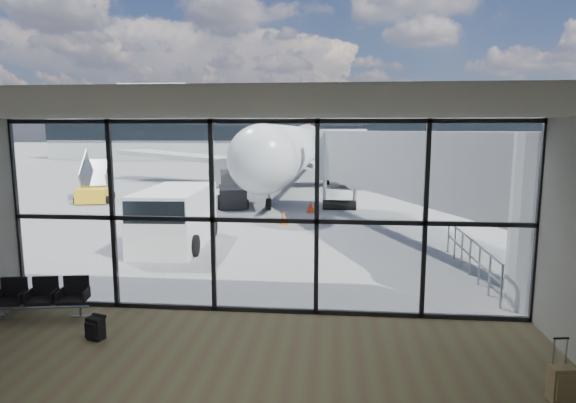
% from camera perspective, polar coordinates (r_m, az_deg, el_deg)
% --- Properties ---
extents(ground, '(220.00, 220.00, 0.00)m').
position_cam_1_polar(ground, '(50.90, 3.67, 3.65)').
color(ground, slate).
rests_on(ground, ground).
extents(lounge_shell, '(12.02, 8.01, 4.51)m').
position_cam_1_polar(lounge_shell, '(6.31, -9.19, -6.26)').
color(lounge_shell, brown).
rests_on(lounge_shell, ground).
extents(glass_curtain_wall, '(12.10, 0.12, 4.50)m').
position_cam_1_polar(glass_curtain_wall, '(11.00, -2.85, -2.01)').
color(glass_curtain_wall, white).
rests_on(glass_curtain_wall, ground).
extents(jet_bridge, '(8.00, 16.50, 4.33)m').
position_cam_1_polar(jet_bridge, '(18.14, 16.04, 3.44)').
color(jet_bridge, '#9A9C9F').
rests_on(jet_bridge, ground).
extents(apron_railing, '(0.06, 5.46, 1.11)m').
position_cam_1_polar(apron_railing, '(15.17, 20.79, -5.53)').
color(apron_railing, gray).
rests_on(apron_railing, ground).
extents(far_terminal, '(80.00, 12.20, 11.00)m').
position_cam_1_polar(far_terminal, '(72.70, 3.79, 8.40)').
color(far_terminal, '#A3A39F').
rests_on(far_terminal, ground).
extents(tree_0, '(4.95, 4.95, 7.12)m').
position_cam_1_polar(tree_0, '(94.91, -24.18, 7.95)').
color(tree_0, '#382619').
rests_on(tree_0, ground).
extents(tree_1, '(5.61, 5.61, 8.07)m').
position_cam_1_polar(tree_1, '(92.12, -20.92, 8.53)').
color(tree_1, '#382619').
rests_on(tree_1, ground).
extents(tree_2, '(6.27, 6.27, 9.03)m').
position_cam_1_polar(tree_2, '(89.65, -17.46, 9.11)').
color(tree_2, '#382619').
rests_on(tree_2, ground).
extents(tree_3, '(4.95, 4.95, 7.12)m').
position_cam_1_polar(tree_3, '(87.50, -13.76, 8.46)').
color(tree_3, '#382619').
rests_on(tree_3, ground).
extents(tree_4, '(5.61, 5.61, 8.07)m').
position_cam_1_polar(tree_4, '(85.73, -9.94, 9.00)').
color(tree_4, '#382619').
rests_on(tree_4, ground).
extents(tree_5, '(6.27, 6.27, 9.03)m').
position_cam_1_polar(tree_5, '(84.36, -5.96, 9.51)').
color(tree_5, '#382619').
rests_on(tree_5, ground).
extents(seating_row, '(2.02, 0.90, 0.90)m').
position_cam_1_polar(seating_row, '(12.55, -26.97, -9.85)').
color(seating_row, gray).
rests_on(seating_row, ground).
extents(backpack, '(0.40, 0.39, 0.51)m').
position_cam_1_polar(backpack, '(10.86, -21.88, -13.76)').
color(backpack, black).
rests_on(backpack, ground).
extents(suitcase, '(0.40, 0.32, 1.02)m').
position_cam_1_polar(suitcase, '(9.13, 29.72, -18.25)').
color(suitcase, olive).
rests_on(suitcase, ground).
extents(airliner, '(30.43, 35.21, 9.07)m').
position_cam_1_polar(airliner, '(38.87, 0.78, 6.27)').
color(airliner, silver).
rests_on(airliner, ground).
extents(service_van, '(2.58, 4.97, 2.12)m').
position_cam_1_polar(service_van, '(18.16, -13.31, -1.79)').
color(service_van, white).
rests_on(service_van, ground).
extents(belt_loader, '(2.34, 4.32, 1.89)m').
position_cam_1_polar(belt_loader, '(27.31, -6.60, 0.80)').
color(belt_loader, black).
rests_on(belt_loader, ground).
extents(mobile_stairs, '(2.48, 3.76, 2.44)m').
position_cam_1_polar(mobile_stairs, '(31.10, -21.87, 1.09)').
color(mobile_stairs, yellow).
rests_on(mobile_stairs, ground).
extents(traffic_cone_b, '(0.41, 0.41, 0.58)m').
position_cam_1_polar(traffic_cone_b, '(21.87, -0.51, -2.00)').
color(traffic_cone_b, '#DE600B').
rests_on(traffic_cone_b, ground).
extents(traffic_cone_c, '(0.44, 0.44, 0.63)m').
position_cam_1_polar(traffic_cone_c, '(25.01, 2.71, -0.63)').
color(traffic_cone_c, red).
rests_on(traffic_cone_c, ground).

